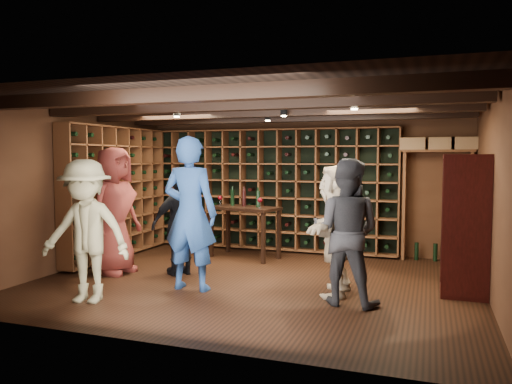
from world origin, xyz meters
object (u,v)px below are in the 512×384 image
(guest_khaki, at_px, (86,231))
(guest_red_floral, at_px, (114,211))
(man_grey_suit, at_px, (346,232))
(tasting_table, at_px, (244,213))
(display_cabinet, at_px, (465,228))
(guest_beige, at_px, (337,229))
(man_blue_shirt, at_px, (190,214))
(guest_woman_black, at_px, (181,224))

(guest_khaki, bearing_deg, guest_red_floral, 103.67)
(man_grey_suit, distance_m, guest_khaki, 3.11)
(man_grey_suit, xyz_separation_m, tasting_table, (-2.10, 2.15, -0.08))
(display_cabinet, height_order, man_grey_suit, display_cabinet)
(man_grey_suit, height_order, tasting_table, man_grey_suit)
(display_cabinet, distance_m, guest_beige, 1.58)
(man_blue_shirt, xyz_separation_m, guest_woman_black, (-0.52, 0.71, -0.26))
(tasting_table, bearing_deg, guest_khaki, -91.27)
(man_grey_suit, xyz_separation_m, guest_red_floral, (-3.53, 0.43, 0.08))
(man_blue_shirt, height_order, man_grey_suit, man_blue_shirt)
(guest_woman_black, distance_m, guest_khaki, 1.68)
(guest_red_floral, height_order, guest_woman_black, guest_red_floral)
(guest_khaki, xyz_separation_m, guest_beige, (2.78, 1.34, -0.03))
(guest_red_floral, bearing_deg, guest_woman_black, -70.75)
(display_cabinet, height_order, guest_khaki, display_cabinet)
(man_blue_shirt, xyz_separation_m, guest_khaki, (-0.93, -0.92, -0.15))
(display_cabinet, xyz_separation_m, man_grey_suit, (-1.35, -0.83, 0.01))
(display_cabinet, relative_size, tasting_table, 1.36)
(man_blue_shirt, xyz_separation_m, guest_red_floral, (-1.49, 0.46, -0.06))
(man_grey_suit, relative_size, guest_red_floral, 0.91)
(man_grey_suit, distance_m, guest_woman_black, 2.64)
(guest_khaki, bearing_deg, man_grey_suit, 9.07)
(guest_woman_black, bearing_deg, display_cabinet, 134.35)
(guest_red_floral, relative_size, tasting_table, 1.47)
(guest_red_floral, bearing_deg, guest_beige, -85.90)
(man_grey_suit, height_order, guest_woman_black, man_grey_suit)
(guest_woman_black, distance_m, guest_beige, 2.40)
(man_grey_suit, height_order, guest_beige, man_grey_suit)
(man_grey_suit, height_order, guest_red_floral, guest_red_floral)
(display_cabinet, distance_m, guest_red_floral, 4.89)
(man_blue_shirt, relative_size, guest_red_floral, 1.06)
(man_grey_suit, distance_m, guest_beige, 0.43)
(display_cabinet, height_order, man_blue_shirt, man_blue_shirt)
(tasting_table, bearing_deg, man_grey_suit, -31.54)
(guest_red_floral, distance_m, guest_khaki, 1.49)
(tasting_table, bearing_deg, man_blue_shirt, -74.06)
(display_cabinet, xyz_separation_m, guest_khaki, (-4.30, -1.78, 0.00))
(man_grey_suit, bearing_deg, guest_khaki, 24.73)
(guest_beige, bearing_deg, man_blue_shirt, -78.52)
(display_cabinet, distance_m, man_blue_shirt, 3.49)
(display_cabinet, bearing_deg, man_grey_suit, -148.46)
(man_blue_shirt, height_order, guest_red_floral, man_blue_shirt)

